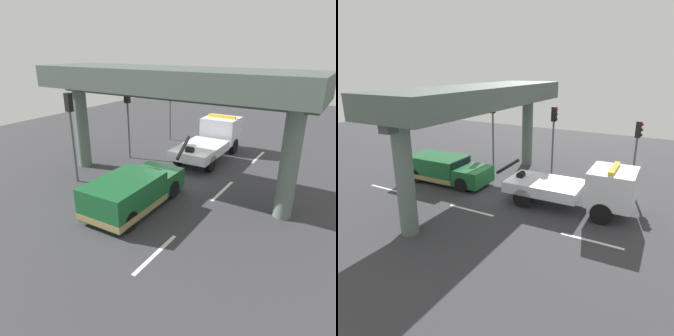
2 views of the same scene
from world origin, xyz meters
TOP-DOWN VIEW (x-y plane):
  - ground_plane at (0.00, 0.00)m, footprint 60.00×40.00m
  - lane_stripe_west at (-6.00, -2.71)m, footprint 2.60×0.16m
  - lane_stripe_mid at (0.00, -2.71)m, footprint 2.60×0.16m
  - lane_stripe_east at (6.00, -2.71)m, footprint 2.60×0.16m
  - tow_truck_white at (4.74, 0.02)m, footprint 7.27×2.51m
  - towed_van_green at (-3.78, -0.00)m, footprint 5.24×2.30m
  - overpass_structure at (-1.00, 0.00)m, footprint 3.60×13.65m
  - traffic_light_near at (-2.98, 4.38)m, footprint 0.39×0.32m
  - traffic_light_far at (1.52, 4.38)m, footprint 0.39×0.32m
  - traffic_light_mid at (6.52, 4.38)m, footprint 0.39×0.32m
  - traffic_cone_orange at (0.00, 1.61)m, footprint 0.47×0.47m

SIDE VIEW (x-z plane):
  - ground_plane at x=0.00m, z-range -0.10..0.00m
  - lane_stripe_west at x=-6.00m, z-range 0.00..0.01m
  - lane_stripe_mid at x=0.00m, z-range 0.00..0.01m
  - lane_stripe_east at x=6.00m, z-range 0.00..0.01m
  - traffic_cone_orange at x=0.00m, z-range -0.02..0.54m
  - towed_van_green at x=-3.78m, z-range -0.01..1.57m
  - tow_truck_white at x=4.74m, z-range -0.03..2.43m
  - traffic_light_mid at x=6.52m, z-range 0.91..4.86m
  - traffic_light_far at x=1.52m, z-range 1.01..5.47m
  - traffic_light_near at x=-2.98m, z-range 1.05..5.72m
  - overpass_structure at x=-1.00m, z-range 2.11..7.99m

